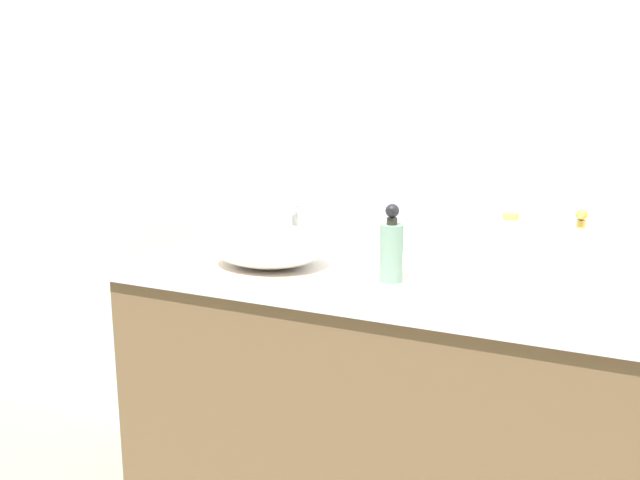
{
  "coord_description": "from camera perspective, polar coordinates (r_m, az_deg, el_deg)",
  "views": [
    {
      "loc": [
        0.61,
        -1.14,
        1.3
      ],
      "look_at": [
        -0.13,
        0.41,
        0.93
      ],
      "focal_mm": 36.63,
      "sensor_mm": 36.0,
      "label": 1
    }
  ],
  "objects": [
    {
      "name": "wall_mirror_panel",
      "position": [
        1.93,
        7.71,
        15.36
      ],
      "size": [
        1.27,
        0.01,
        1.12
      ],
      "primitive_type": "cube",
      "color": "#B2BCC6",
      "rests_on": "vanity_counter"
    },
    {
      "name": "candle_jar",
      "position": [
        1.95,
        -10.49,
        -0.86
      ],
      "size": [
        0.06,
        0.06,
        0.04
      ],
      "primitive_type": "cylinder",
      "color": "silver",
      "rests_on": "vanity_counter"
    },
    {
      "name": "faucet",
      "position": [
        1.93,
        -2.23,
        1.62
      ],
      "size": [
        0.03,
        0.12,
        0.17
      ],
      "color": "silver",
      "rests_on": "vanity_counter"
    },
    {
      "name": "soap_dispenser",
      "position": [
        1.64,
        6.25,
        -0.8
      ],
      "size": [
        0.06,
        0.06,
        0.2
      ],
      "color": "gray",
      "rests_on": "vanity_counter"
    },
    {
      "name": "vanity_counter",
      "position": [
        1.89,
        4.34,
        -15.39
      ],
      "size": [
        1.42,
        0.52,
        0.85
      ],
      "color": "brown",
      "rests_on": "ground"
    },
    {
      "name": "bathroom_wall_rear",
      "position": [
        1.97,
        7.5,
        11.92
      ],
      "size": [
        6.0,
        0.06,
        2.6
      ],
      "primitive_type": "cube",
      "color": "silver",
      "rests_on": "ground"
    },
    {
      "name": "sink_basin",
      "position": [
        1.8,
        -4.59,
        -0.49
      ],
      "size": [
        0.33,
        0.28,
        0.12
      ],
      "primitive_type": "ellipsoid",
      "color": "silver",
      "rests_on": "vanity_counter"
    },
    {
      "name": "perfume_bottle",
      "position": [
        1.62,
        21.59,
        -1.54
      ],
      "size": [
        0.05,
        0.05,
        0.21
      ],
      "color": "white",
      "rests_on": "vanity_counter"
    },
    {
      "name": "lotion_bottle",
      "position": [
        1.74,
        16.15,
        -0.62
      ],
      "size": [
        0.06,
        0.06,
        0.17
      ],
      "color": "silver",
      "rests_on": "vanity_counter"
    }
  ]
}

